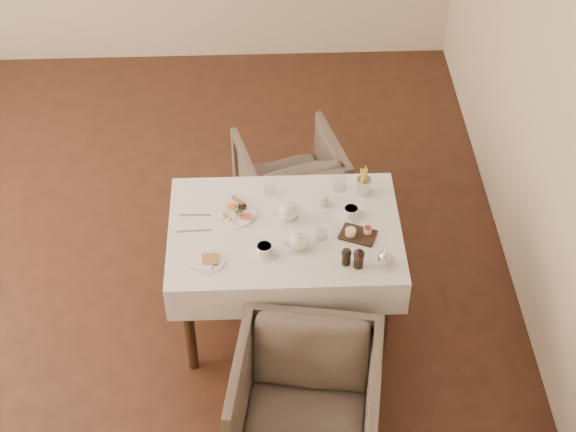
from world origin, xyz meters
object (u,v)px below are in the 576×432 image
at_px(table, 285,243).
at_px(armchair_near, 306,403).
at_px(armchair_far, 290,179).
at_px(teapot_centre, 288,210).
at_px(breakfast_plate, 234,212).

height_order(table, armchair_near, table).
distance_m(table, armchair_far, 0.99).
bearing_deg(teapot_centre, table, -112.42).
bearing_deg(breakfast_plate, teapot_centre, -27.18).
xyz_separation_m(armchair_far, breakfast_plate, (-0.35, -0.79, 0.47)).
bearing_deg(armchair_far, breakfast_plate, 50.85).
relative_size(armchair_far, teapot_centre, 4.11).
height_order(armchair_near, breakfast_plate, breakfast_plate).
bearing_deg(armchair_near, armchair_far, 99.60).
distance_m(breakfast_plate, teapot_centre, 0.31).
bearing_deg(armchair_near, teapot_centre, 102.62).
relative_size(armchair_near, armchair_far, 1.15).
xyz_separation_m(armchair_near, armchair_far, (-0.01, 1.78, -0.04)).
height_order(breakfast_plate, teapot_centre, teapot_centre).
bearing_deg(teapot_centre, armchair_far, 81.13).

